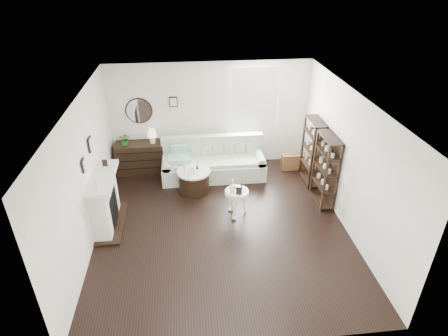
{
  "coord_description": "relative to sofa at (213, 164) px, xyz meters",
  "views": [
    {
      "loc": [
        -0.61,
        -6.1,
        4.82
      ],
      "look_at": [
        0.14,
        0.8,
        0.91
      ],
      "focal_mm": 30.0,
      "sensor_mm": 36.0,
      "label": 1
    }
  ],
  "objects": [
    {
      "name": "pedestal_table",
      "position": [
        0.35,
        -1.73,
        0.23
      ],
      "size": [
        0.5,
        0.5,
        0.6
      ],
      "rotation": [
        0.0,
        0.0,
        -0.31
      ],
      "color": "silver",
      "rests_on": "ground"
    },
    {
      "name": "dresser",
      "position": [
        -1.82,
        0.39,
        0.07
      ],
      "size": [
        1.19,
        0.51,
        0.8
      ],
      "color": "black",
      "rests_on": "ground"
    },
    {
      "name": "flask_ped",
      "position": [
        0.27,
        -1.71,
        0.41
      ],
      "size": [
        0.14,
        0.14,
        0.27
      ],
      "primitive_type": null,
      "color": "silver",
      "rests_on": "pedestal_table"
    },
    {
      "name": "bottle_drum",
      "position": [
        -0.7,
        -0.76,
        0.36
      ],
      "size": [
        0.07,
        0.07,
        0.28
      ],
      "primitive_type": "cylinder",
      "color": "silver",
      "rests_on": "drum_table"
    },
    {
      "name": "table_lamp",
      "position": [
        -1.47,
        0.39,
        0.65
      ],
      "size": [
        0.29,
        0.29,
        0.36
      ],
      "primitive_type": null,
      "rotation": [
        0.0,
        0.0,
        0.33
      ],
      "color": "#EEE2C8",
      "rests_on": "dresser"
    },
    {
      "name": "card_frame_ped",
      "position": [
        0.37,
        -1.86,
        0.36
      ],
      "size": [
        0.13,
        0.07,
        0.16
      ],
      "primitive_type": "cube",
      "rotation": [
        -0.21,
        0.0,
        -0.19
      ],
      "color": "black",
      "rests_on": "pedestal_table"
    },
    {
      "name": "suitcase",
      "position": [
        2.1,
        0.1,
        -0.11
      ],
      "size": [
        0.63,
        0.21,
        0.42
      ],
      "primitive_type": "cube",
      "rotation": [
        0.0,
        0.0,
        -0.0
      ],
      "color": "brown",
      "rests_on": "ground"
    },
    {
      "name": "potted_plant",
      "position": [
        -2.12,
        0.34,
        0.63
      ],
      "size": [
        0.32,
        0.29,
        0.32
      ],
      "primitive_type": "imported",
      "rotation": [
        0.0,
        0.0,
        -0.18
      ],
      "color": "#1B601D",
      "rests_on": "dresser"
    },
    {
      "name": "room",
      "position": [
        0.73,
        0.62,
        1.27
      ],
      "size": [
        5.5,
        5.5,
        5.5
      ],
      "color": "black",
      "rests_on": "ground"
    },
    {
      "name": "sofa",
      "position": [
        0.0,
        0.0,
        0.0
      ],
      "size": [
        2.53,
        0.87,
        0.98
      ],
      "color": "#ADB5A1",
      "rests_on": "ground"
    },
    {
      "name": "card_frame_drum",
      "position": [
        -0.56,
        -0.87,
        0.31
      ],
      "size": [
        0.16,
        0.08,
        0.2
      ],
      "primitive_type": "cube",
      "rotation": [
        -0.21,
        0.0,
        0.16
      ],
      "color": "white",
      "rests_on": "drum_table"
    },
    {
      "name": "eiffel_drum",
      "position": [
        -0.42,
        -0.62,
        0.32
      ],
      "size": [
        0.13,
        0.13,
        0.2
      ],
      "primitive_type": null,
      "rotation": [
        0.0,
        0.0,
        -0.09
      ],
      "color": "black",
      "rests_on": "drum_table"
    },
    {
      "name": "shelf_unit_far",
      "position": [
        2.33,
        -0.53,
        0.48
      ],
      "size": [
        0.3,
        0.8,
        1.6
      ],
      "color": "black",
      "rests_on": "ground"
    },
    {
      "name": "shelf_unit_near",
      "position": [
        2.33,
        -1.43,
        0.48
      ],
      "size": [
        0.3,
        0.8,
        1.6
      ],
      "color": "black",
      "rests_on": "ground"
    },
    {
      "name": "drum_table",
      "position": [
        -0.51,
        -0.68,
        -0.05
      ],
      "size": [
        0.78,
        0.78,
        0.54
      ],
      "rotation": [
        0.0,
        0.0,
        0.42
      ],
      "color": "black",
      "rests_on": "ground"
    },
    {
      "name": "eiffel_ped",
      "position": [
        0.45,
        -1.7,
        0.38
      ],
      "size": [
        0.14,
        0.14,
        0.19
      ],
      "primitive_type": null,
      "rotation": [
        0.0,
        0.0,
        0.35
      ],
      "color": "black",
      "rests_on": "pedestal_table"
    },
    {
      "name": "fireplace",
      "position": [
        -2.32,
        -1.78,
        0.21
      ],
      "size": [
        0.5,
        1.4,
        1.84
      ],
      "color": "white",
      "rests_on": "ground"
    },
    {
      "name": "quilt",
      "position": [
        -0.83,
        -0.13,
        0.25
      ],
      "size": [
        0.56,
        0.47,
        0.14
      ],
      "primitive_type": "cube",
      "rotation": [
        0.0,
        0.0,
        -0.03
      ],
      "color": "#23825B",
      "rests_on": "sofa"
    }
  ]
}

